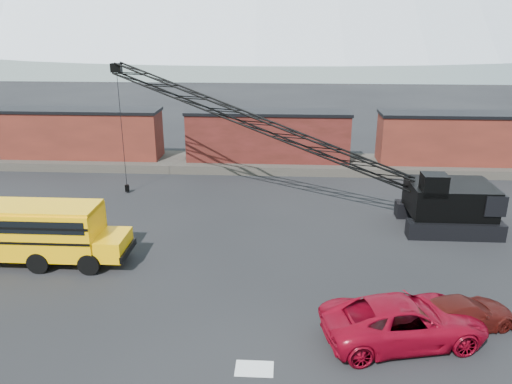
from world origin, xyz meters
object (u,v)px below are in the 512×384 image
(red_pickup, at_px, (404,320))
(maroon_suv, at_px, (462,314))
(crawler_crane, at_px, (266,127))
(school_bus, at_px, (10,230))

(red_pickup, xyz_separation_m, maroon_suv, (2.57, 0.98, -0.23))
(maroon_suv, height_order, crawler_crane, crawler_crane)
(red_pickup, height_order, crawler_crane, crawler_crane)
(school_bus, distance_m, maroon_suv, 22.00)
(crawler_crane, bearing_deg, red_pickup, -66.97)
(school_bus, distance_m, crawler_crane, 15.87)
(school_bus, relative_size, crawler_crane, 0.47)
(crawler_crane, bearing_deg, school_bus, -146.54)
(school_bus, xyz_separation_m, red_pickup, (18.89, -5.68, -0.89))
(maroon_suv, bearing_deg, school_bus, 58.13)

